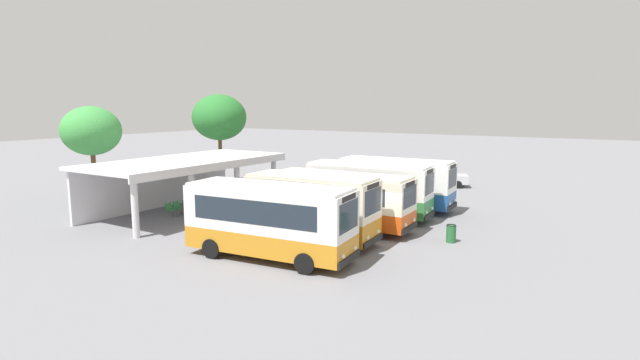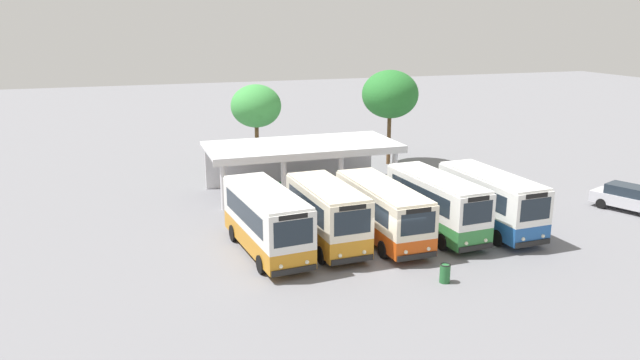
% 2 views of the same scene
% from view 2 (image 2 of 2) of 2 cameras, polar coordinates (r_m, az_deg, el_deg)
% --- Properties ---
extents(ground_plane, '(180.00, 180.00, 0.00)m').
position_cam_2_polar(ground_plane, '(30.82, 6.68, -7.46)').
color(ground_plane, slate).
extents(city_bus_nearest_orange, '(3.06, 7.90, 3.34)m').
position_cam_2_polar(city_bus_nearest_orange, '(30.98, -5.07, -3.65)').
color(city_bus_nearest_orange, black).
rests_on(city_bus_nearest_orange, ground).
extents(city_bus_second_in_row, '(2.65, 6.77, 3.37)m').
position_cam_2_polar(city_bus_second_in_row, '(31.66, 0.65, -3.16)').
color(city_bus_second_in_row, black).
rests_on(city_bus_second_in_row, ground).
extents(city_bus_middle_cream, '(2.53, 8.13, 3.08)m').
position_cam_2_polar(city_bus_middle_cream, '(32.95, 5.87, -2.77)').
color(city_bus_middle_cream, black).
rests_on(city_bus_middle_cream, ground).
extents(city_bus_fourth_amber, '(2.61, 7.74, 3.31)m').
position_cam_2_polar(city_bus_fourth_amber, '(34.21, 10.86, -2.09)').
color(city_bus_fourth_amber, black).
rests_on(city_bus_fourth_amber, ground).
extents(city_bus_fifth_blue, '(2.62, 7.65, 3.30)m').
position_cam_2_polar(city_bus_fifth_blue, '(35.51, 15.71, -1.77)').
color(city_bus_fifth_blue, black).
rests_on(city_bus_fifth_blue, ground).
extents(parked_car_flank, '(3.29, 4.73, 1.62)m').
position_cam_2_polar(parked_car_flank, '(42.60, 27.05, -1.51)').
color(parked_car_flank, black).
rests_on(parked_car_flank, ground).
extents(terminal_canopy, '(13.09, 6.03, 3.40)m').
position_cam_2_polar(terminal_canopy, '(42.39, -1.95, 2.62)').
color(terminal_canopy, silver).
rests_on(terminal_canopy, ground).
extents(waiting_chair_end_by_column, '(0.45, 0.45, 0.86)m').
position_cam_2_polar(waiting_chair_end_by_column, '(41.63, -3.88, -0.66)').
color(waiting_chair_end_by_column, slate).
rests_on(waiting_chair_end_by_column, ground).
extents(waiting_chair_second_from_end, '(0.45, 0.45, 0.86)m').
position_cam_2_polar(waiting_chair_second_from_end, '(41.87, -3.03, -0.56)').
color(waiting_chair_second_from_end, slate).
rests_on(waiting_chair_second_from_end, ground).
extents(waiting_chair_middle_seat, '(0.45, 0.45, 0.86)m').
position_cam_2_polar(waiting_chair_middle_seat, '(41.96, -2.12, -0.51)').
color(waiting_chair_middle_seat, slate).
rests_on(waiting_chair_middle_seat, ground).
extents(waiting_chair_fourth_seat, '(0.45, 0.45, 0.86)m').
position_cam_2_polar(waiting_chair_fourth_seat, '(42.21, -1.28, -0.42)').
color(waiting_chair_fourth_seat, slate).
rests_on(waiting_chair_fourth_seat, ground).
extents(waiting_chair_fifth_seat, '(0.45, 0.45, 0.86)m').
position_cam_2_polar(waiting_chair_fifth_seat, '(42.31, -0.37, -0.38)').
color(waiting_chair_fifth_seat, slate).
rests_on(waiting_chair_fifth_seat, ground).
extents(waiting_chair_far_end_seat, '(0.45, 0.45, 0.86)m').
position_cam_2_polar(waiting_chair_far_end_seat, '(42.52, 0.48, -0.30)').
color(waiting_chair_far_end_seat, slate).
rests_on(waiting_chair_far_end_seat, ground).
extents(roadside_tree_behind_canopy, '(3.96, 3.96, 6.75)m').
position_cam_2_polar(roadside_tree_behind_canopy, '(48.20, -6.04, 6.91)').
color(roadside_tree_behind_canopy, brown).
rests_on(roadside_tree_behind_canopy, ground).
extents(roadside_tree_east_of_canopy, '(4.57, 4.57, 7.73)m').
position_cam_2_polar(roadside_tree_east_of_canopy, '(49.81, 6.61, 8.00)').
color(roadside_tree_east_of_canopy, brown).
rests_on(roadside_tree_east_of_canopy, ground).
extents(litter_bin_apron, '(0.49, 0.49, 0.90)m').
position_cam_2_polar(litter_bin_apron, '(28.54, 11.67, -8.56)').
color(litter_bin_apron, '#266633').
rests_on(litter_bin_apron, ground).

